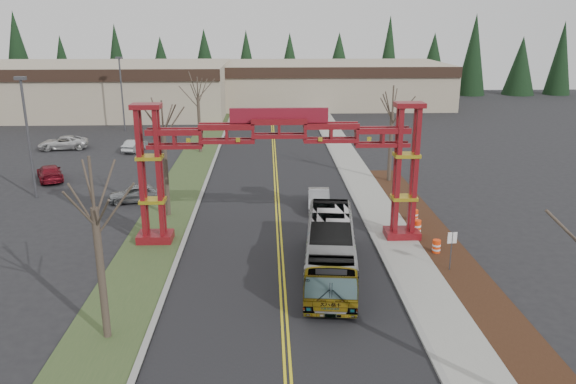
{
  "coord_description": "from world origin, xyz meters",
  "views": [
    {
      "loc": [
        -0.72,
        -15.99,
        13.63
      ],
      "look_at": [
        0.46,
        15.65,
        3.98
      ],
      "focal_mm": 35.0,
      "sensor_mm": 36.0,
      "label": 1
    }
  ],
  "objects_px": {
    "transit_bus": "(330,249)",
    "gateway_arch": "(279,150)",
    "light_pole_far": "(121,89)",
    "bare_tree_median_near": "(94,209)",
    "bare_tree_median_mid": "(163,132)",
    "light_pole_near": "(27,129)",
    "barrel_south": "(436,247)",
    "retail_building_east": "(330,84)",
    "street_sign": "(452,244)",
    "parked_car_mid_a": "(50,173)",
    "bare_tree_right_far": "(392,113)",
    "parked_car_far_b": "(63,143)",
    "parked_car_far_a": "(135,145)",
    "barrel_north": "(414,216)",
    "retail_building_west": "(76,89)",
    "bare_tree_median_far": "(198,98)",
    "parked_car_near_a": "(136,193)",
    "silver_sedan": "(319,200)",
    "barrel_mid": "(416,228)"
  },
  "relations": [
    {
      "from": "light_pole_far",
      "to": "retail_building_east",
      "type": "bearing_deg",
      "value": 38.26
    },
    {
      "from": "gateway_arch",
      "to": "bare_tree_median_near",
      "type": "distance_m",
      "value": 13.98
    },
    {
      "from": "parked_car_near_a",
      "to": "bare_tree_median_near",
      "type": "xyz_separation_m",
      "value": [
        3.11,
        -19.92,
        5.41
      ]
    },
    {
      "from": "gateway_arch",
      "to": "barrel_north",
      "type": "xyz_separation_m",
      "value": [
        9.57,
        2.92,
        -5.5
      ]
    },
    {
      "from": "retail_building_east",
      "to": "light_pole_far",
      "type": "bearing_deg",
      "value": -141.74
    },
    {
      "from": "parked_car_far_b",
      "to": "parked_car_far_a",
      "type": "bearing_deg",
      "value": 71.7
    },
    {
      "from": "parked_car_mid_a",
      "to": "retail_building_west",
      "type": "bearing_deg",
      "value": -100.73
    },
    {
      "from": "light_pole_near",
      "to": "parked_car_far_b",
      "type": "bearing_deg",
      "value": 102.41
    },
    {
      "from": "retail_building_west",
      "to": "bare_tree_right_far",
      "type": "distance_m",
      "value": 56.91
    },
    {
      "from": "light_pole_near",
      "to": "street_sign",
      "type": "distance_m",
      "value": 32.94
    },
    {
      "from": "parked_car_far_a",
      "to": "silver_sedan",
      "type": "bearing_deg",
      "value": 144.25
    },
    {
      "from": "bare_tree_median_near",
      "to": "retail_building_east",
      "type": "bearing_deg",
      "value": 76.23
    },
    {
      "from": "gateway_arch",
      "to": "light_pole_far",
      "type": "distance_m",
      "value": 43.4
    },
    {
      "from": "parked_car_mid_a",
      "to": "light_pole_near",
      "type": "distance_m",
      "value": 7.08
    },
    {
      "from": "bare_tree_median_near",
      "to": "barrel_north",
      "type": "bearing_deg",
      "value": 39.31
    },
    {
      "from": "bare_tree_median_mid",
      "to": "barrel_south",
      "type": "xyz_separation_m",
      "value": [
        17.5,
        -7.72,
        -5.74
      ]
    },
    {
      "from": "gateway_arch",
      "to": "retail_building_west",
      "type": "xyz_separation_m",
      "value": [
        -30.0,
        53.96,
        -2.22
      ]
    },
    {
      "from": "silver_sedan",
      "to": "street_sign",
      "type": "distance_m",
      "value": 13.02
    },
    {
      "from": "retail_building_west",
      "to": "light_pole_far",
      "type": "xyz_separation_m",
      "value": [
        10.76,
        -15.07,
        1.66
      ]
    },
    {
      "from": "transit_bus",
      "to": "bare_tree_right_far",
      "type": "bearing_deg",
      "value": 74.86
    },
    {
      "from": "gateway_arch",
      "to": "barrel_south",
      "type": "xyz_separation_m",
      "value": [
        9.5,
        -2.67,
        -5.52
      ]
    },
    {
      "from": "barrel_south",
      "to": "barrel_north",
      "type": "bearing_deg",
      "value": 89.23
    },
    {
      "from": "bare_tree_median_near",
      "to": "barrel_mid",
      "type": "xyz_separation_m",
      "value": [
        17.08,
        11.92,
        -5.57
      ]
    },
    {
      "from": "parked_car_near_a",
      "to": "light_pole_near",
      "type": "bearing_deg",
      "value": -112.47
    },
    {
      "from": "transit_bus",
      "to": "bare_tree_median_near",
      "type": "bearing_deg",
      "value": -143.81
    },
    {
      "from": "light_pole_near",
      "to": "light_pole_far",
      "type": "height_order",
      "value": "light_pole_near"
    },
    {
      "from": "parked_car_mid_a",
      "to": "barrel_north",
      "type": "height_order",
      "value": "parked_car_mid_a"
    },
    {
      "from": "parked_car_far_a",
      "to": "street_sign",
      "type": "height_order",
      "value": "street_sign"
    },
    {
      "from": "parked_car_far_b",
      "to": "bare_tree_right_far",
      "type": "xyz_separation_m",
      "value": [
        33.41,
        -14.43,
        5.42
      ]
    },
    {
      "from": "parked_car_mid_a",
      "to": "bare_tree_right_far",
      "type": "xyz_separation_m",
      "value": [
        30.16,
        -1.54,
        5.45
      ]
    },
    {
      "from": "bare_tree_median_mid",
      "to": "light_pole_near",
      "type": "distance_m",
      "value": 12.49
    },
    {
      "from": "barrel_mid",
      "to": "barrel_south",
      "type": "bearing_deg",
      "value": -82.46
    },
    {
      "from": "gateway_arch",
      "to": "bare_tree_median_near",
      "type": "xyz_separation_m",
      "value": [
        -8.0,
        -11.47,
        0.13
      ]
    },
    {
      "from": "retail_building_east",
      "to": "street_sign",
      "type": "xyz_separation_m",
      "value": [
        -0.45,
        -67.11,
        -1.81
      ]
    },
    {
      "from": "retail_building_east",
      "to": "parked_car_far_b",
      "type": "xyz_separation_m",
      "value": [
        -33.41,
        -33.98,
        -2.78
      ]
    },
    {
      "from": "parked_car_far_a",
      "to": "barrel_south",
      "type": "xyz_separation_m",
      "value": [
        24.69,
        -29.33,
        -0.19
      ]
    },
    {
      "from": "transit_bus",
      "to": "gateway_arch",
      "type": "bearing_deg",
      "value": 123.29
    },
    {
      "from": "silver_sedan",
      "to": "light_pole_near",
      "type": "relative_size",
      "value": 0.47
    },
    {
      "from": "light_pole_near",
      "to": "gateway_arch",
      "type": "bearing_deg",
      "value": -27.19
    },
    {
      "from": "barrel_south",
      "to": "retail_building_east",
      "type": "bearing_deg",
      "value": 89.55
    },
    {
      "from": "gateway_arch",
      "to": "bare_tree_median_near",
      "type": "bearing_deg",
      "value": -124.9
    },
    {
      "from": "transit_bus",
      "to": "parked_car_far_b",
      "type": "distance_m",
      "value": 42.27
    },
    {
      "from": "parked_car_far_a",
      "to": "bare_tree_median_far",
      "type": "height_order",
      "value": "bare_tree_median_far"
    },
    {
      "from": "transit_bus",
      "to": "light_pole_far",
      "type": "bearing_deg",
      "value": 122.5
    },
    {
      "from": "street_sign",
      "to": "bare_tree_right_far",
      "type": "bearing_deg",
      "value": 88.61
    },
    {
      "from": "transit_bus",
      "to": "street_sign",
      "type": "height_order",
      "value": "transit_bus"
    },
    {
      "from": "parked_car_far_a",
      "to": "light_pole_near",
      "type": "xyz_separation_m",
      "value": [
        -4.25,
        -16.66,
        4.91
      ]
    },
    {
      "from": "street_sign",
      "to": "barrel_north",
      "type": "bearing_deg",
      "value": 89.81
    },
    {
      "from": "parked_car_near_a",
      "to": "bare_tree_median_near",
      "type": "distance_m",
      "value": 20.88
    },
    {
      "from": "barrel_mid",
      "to": "transit_bus",
      "type": "bearing_deg",
      "value": -138.16
    }
  ]
}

